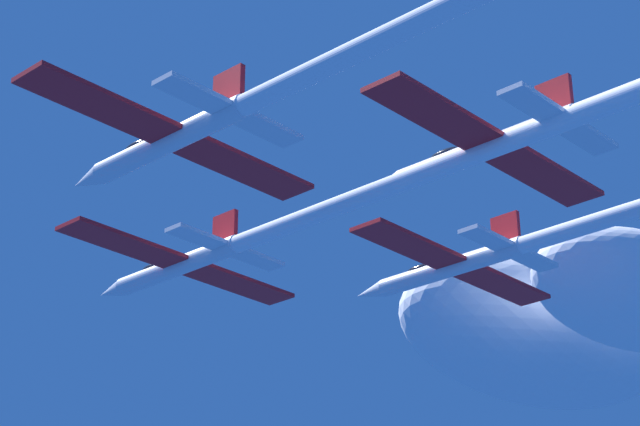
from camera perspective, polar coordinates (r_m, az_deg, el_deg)
name	(u,v)px	position (r m, az deg, el deg)	size (l,w,h in m)	color
jet_lead	(356,199)	(78.86, 1.72, 0.68)	(20.90, 63.88, 3.46)	white
jet_left_wing	(394,33)	(61.65, 3.49, 8.46)	(20.90, 62.98, 3.46)	white
cloud_wispy	(637,293)	(123.24, 14.70, -3.66)	(28.84, 15.86, 10.09)	white
cloud_puffy	(539,336)	(145.37, 10.28, -5.73)	(43.28, 23.81, 15.15)	white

